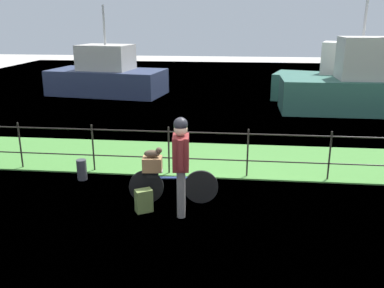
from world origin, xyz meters
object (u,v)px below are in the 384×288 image
at_px(moored_boat_far, 381,86).
at_px(cyclist_person, 181,158).
at_px(terrier_dog, 153,153).
at_px(moored_boat_mid, 107,76).
at_px(backpack_on_paving, 144,201).
at_px(mooring_bollard, 82,170).
at_px(wooden_crate, 152,164).
at_px(moored_boat_near, 358,81).
at_px(bicycle_main, 172,186).

bearing_deg(moored_boat_far, cyclist_person, -124.27).
xyz_separation_m(terrier_dog, moored_boat_mid, (-4.18, 10.65, -0.17)).
bearing_deg(backpack_on_paving, terrier_dog, 41.25).
relative_size(mooring_bollard, moored_boat_far, 0.06).
height_order(wooden_crate, terrier_dog, terrier_dog).
xyz_separation_m(mooring_bollard, moored_boat_near, (7.72, 8.90, 0.62)).
relative_size(moored_boat_near, moored_boat_mid, 1.29).
distance_m(terrier_dog, cyclist_person, 0.67).
relative_size(bicycle_main, moored_boat_mid, 0.31).
relative_size(bicycle_main, cyclist_person, 0.94).
relative_size(backpack_on_paving, moored_boat_far, 0.06).
height_order(backpack_on_paving, moored_boat_far, moored_boat_far).
xyz_separation_m(bicycle_main, wooden_crate, (-0.34, -0.04, 0.41)).
bearing_deg(backpack_on_paving, moored_boat_near, 27.70).
bearing_deg(moored_boat_near, wooden_crate, -121.58).
height_order(cyclist_person, moored_boat_mid, moored_boat_mid).
relative_size(terrier_dog, moored_boat_mid, 0.06).
xyz_separation_m(cyclist_person, moored_boat_far, (5.77, 8.47, -0.07)).
xyz_separation_m(wooden_crate, moored_boat_mid, (-4.15, 10.65, 0.03)).
height_order(wooden_crate, cyclist_person, cyclist_person).
bearing_deg(bicycle_main, moored_boat_far, 53.33).
relative_size(wooden_crate, cyclist_person, 0.20).
bearing_deg(moored_boat_far, moored_boat_near, 99.15).
bearing_deg(moored_boat_far, terrier_dog, -127.99).
height_order(bicycle_main, terrier_dog, terrier_dog).
relative_size(cyclist_person, mooring_bollard, 3.96).
bearing_deg(cyclist_person, bicycle_main, 116.54).
distance_m(bicycle_main, moored_boat_near, 11.35).
height_order(mooring_bollard, moored_boat_mid, moored_boat_mid).
distance_m(cyclist_person, moored_boat_mid, 12.01).
bearing_deg(cyclist_person, moored_boat_far, 55.73).
distance_m(wooden_crate, moored_boat_mid, 11.43).
bearing_deg(moored_boat_near, terrier_dog, -121.48).
distance_m(mooring_bollard, moored_boat_mid, 10.04).
distance_m(moored_boat_mid, moored_boat_far, 10.80).
relative_size(wooden_crate, moored_boat_near, 0.05).
height_order(wooden_crate, moored_boat_mid, moored_boat_mid).
distance_m(moored_boat_near, moored_boat_mid, 10.23).
relative_size(wooden_crate, terrier_dog, 1.04).
bearing_deg(moored_boat_mid, cyclist_person, -66.89).
bearing_deg(mooring_bollard, bicycle_main, -24.15).
bearing_deg(backpack_on_paving, wooden_crate, 44.76).
xyz_separation_m(wooden_crate, terrier_dog, (0.02, 0.00, 0.20)).
distance_m(bicycle_main, cyclist_person, 0.83).
bearing_deg(moored_boat_far, backpack_on_paving, -127.27).
bearing_deg(moored_boat_far, moored_boat_mid, 166.22).
distance_m(terrier_dog, backpack_on_paving, 0.83).
bearing_deg(moored_boat_near, backpack_on_paving, -121.04).
distance_m(terrier_dog, moored_boat_far, 10.25).
height_order(cyclist_person, backpack_on_paving, cyclist_person).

